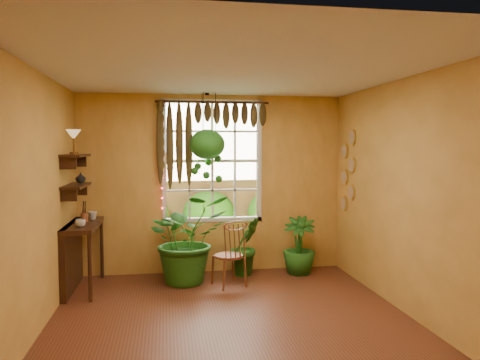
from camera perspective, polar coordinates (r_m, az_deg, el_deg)
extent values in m
plane|color=brown|center=(5.24, -0.73, -17.34)|extent=(4.50, 4.50, 0.00)
plane|color=silver|center=(4.95, -0.76, 13.22)|extent=(4.50, 4.50, 0.00)
plane|color=gold|center=(7.14, -3.37, -0.48)|extent=(4.00, 0.00, 4.00)
plane|color=gold|center=(5.03, -23.93, -2.71)|extent=(0.00, 4.50, 4.50)
plane|color=gold|center=(5.57, 20.09, -1.99)|extent=(0.00, 4.50, 4.50)
cube|color=white|center=(7.15, -3.41, 2.33)|extent=(1.52, 0.10, 1.86)
cube|color=white|center=(7.18, -3.43, 2.34)|extent=(1.38, 0.01, 1.78)
cylinder|color=#321C0D|center=(7.07, -3.35, 9.46)|extent=(1.70, 0.04, 0.04)
cube|color=#321C0D|center=(6.60, -18.57, -5.25)|extent=(0.40, 1.20, 0.06)
cube|color=#321C0D|center=(6.71, -19.85, -8.78)|extent=(0.08, 1.18, 0.90)
cylinder|color=#321C0D|center=(6.13, -17.83, -10.13)|extent=(0.05, 0.05, 0.86)
cylinder|color=#321C0D|center=(7.19, -16.50, -8.01)|extent=(0.05, 0.05, 0.86)
cube|color=#321C0D|center=(6.55, -19.32, -0.66)|extent=(0.25, 0.90, 0.04)
cube|color=#321C0D|center=(6.54, -19.40, 2.83)|extent=(0.25, 0.90, 0.04)
cube|color=#295418|center=(12.25, -5.70, -5.07)|extent=(14.00, 10.00, 0.04)
cube|color=olive|center=(10.35, -5.13, -1.60)|extent=(12.00, 0.10, 1.80)
plane|color=#7EADD3|center=(13.90, -6.18, 2.50)|extent=(12.00, 0.00, 12.00)
cylinder|color=maroon|center=(6.51, -1.37, -9.25)|extent=(0.51, 0.51, 0.04)
torus|color=maroon|center=(6.28, -0.61, -5.55)|extent=(0.36, 0.17, 0.38)
imported|color=#1E5115|center=(6.66, -6.46, -7.09)|extent=(1.37, 1.27, 1.26)
imported|color=#1E5115|center=(7.06, 0.70, -8.01)|extent=(0.60, 0.56, 0.88)
imported|color=#1E5115|center=(7.17, 7.20, -7.91)|extent=(0.60, 0.60, 0.86)
ellipsoid|color=black|center=(6.87, -4.02, 3.71)|extent=(0.31, 0.31, 0.18)
ellipsoid|color=#1E5115|center=(6.87, -4.02, 4.36)|extent=(0.52, 0.52, 0.44)
imported|color=silver|center=(6.28, -18.88, -5.00)|extent=(0.15, 0.15, 0.10)
imported|color=beige|center=(6.87, -17.52, -4.16)|extent=(0.15, 0.15, 0.11)
cylinder|color=brown|center=(6.69, -18.44, -4.35)|extent=(0.10, 0.10, 0.12)
imported|color=#B2AD99|center=(6.83, -18.86, 0.28)|extent=(0.16, 0.16, 0.14)
cylinder|color=brown|center=(6.34, -19.59, 3.10)|extent=(0.11, 0.11, 0.03)
cylinder|color=brown|center=(6.34, -19.62, 4.01)|extent=(0.03, 0.03, 0.19)
cone|color=slate|center=(6.34, -19.65, 5.24)|extent=(0.19, 0.19, 0.13)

